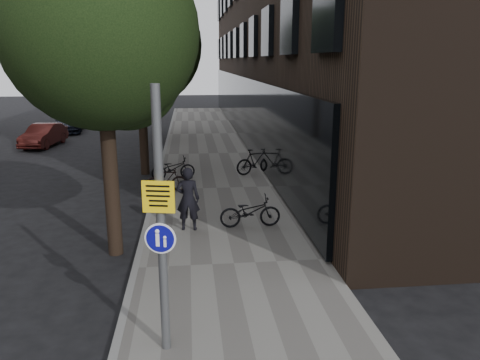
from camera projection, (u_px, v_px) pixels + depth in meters
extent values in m
plane|color=black|center=(238.00, 356.00, 7.63)|extent=(120.00, 120.00, 0.00)
cube|color=slate|center=(217.00, 189.00, 17.27)|extent=(4.50, 60.00, 0.12)
cube|color=slate|center=(155.00, 191.00, 17.03)|extent=(0.15, 60.00, 0.13)
cylinder|color=black|center=(112.00, 192.00, 11.29)|extent=(0.36, 0.36, 3.20)
sphere|color=black|center=(101.00, 32.00, 10.38)|extent=(4.40, 4.40, 4.40)
sphere|color=black|center=(126.00, 76.00, 11.44)|extent=(2.64, 2.64, 2.64)
cylinder|color=black|center=(144.00, 137.00, 19.48)|extent=(0.36, 0.36, 3.20)
sphere|color=black|center=(139.00, 44.00, 18.56)|extent=(5.00, 5.00, 5.00)
sphere|color=black|center=(152.00, 70.00, 19.62)|extent=(3.00, 3.00, 3.00)
cylinder|color=black|center=(157.00, 113.00, 28.15)|extent=(0.36, 0.36, 3.20)
sphere|color=black|center=(154.00, 50.00, 27.23)|extent=(5.00, 5.00, 5.00)
sphere|color=black|center=(163.00, 67.00, 28.29)|extent=(3.00, 3.00, 3.00)
cylinder|color=#595B5E|center=(161.00, 225.00, 7.14)|extent=(0.14, 0.14, 4.25)
cube|color=#E2B90B|center=(160.00, 195.00, 7.02)|extent=(0.49, 0.13, 0.49)
cylinder|color=#0B0B7B|center=(162.00, 237.00, 7.18)|extent=(0.43, 0.10, 0.43)
cylinder|color=white|center=(162.00, 237.00, 7.18)|extent=(0.48, 0.11, 0.49)
imported|color=black|center=(188.00, 199.00, 12.80)|extent=(0.68, 0.48, 1.77)
imported|color=black|center=(250.00, 211.00, 13.12)|extent=(1.72, 0.63, 0.90)
imported|color=black|center=(256.00, 161.00, 19.23)|extent=(1.83, 1.06, 1.06)
imported|color=black|center=(173.00, 168.00, 18.39)|extent=(1.79, 0.90, 0.90)
imported|color=black|center=(166.00, 180.00, 16.61)|extent=(1.49, 0.51, 0.88)
imported|color=#551C18|center=(44.00, 135.00, 26.15)|extent=(1.83, 3.94, 1.25)
imported|color=black|center=(70.00, 123.00, 31.53)|extent=(2.14, 4.33, 1.21)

